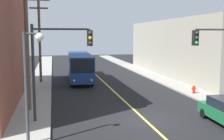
{
  "coord_description": "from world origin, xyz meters",
  "views": [
    {
      "loc": [
        -5.74,
        -16.85,
        5.5
      ],
      "look_at": [
        0.0,
        10.37,
        2.0
      ],
      "focal_mm": 44.92,
      "sensor_mm": 36.0,
      "label": 1
    }
  ],
  "objects_px": {
    "traffic_signal_right_corner": "(221,53)",
    "street_lamp_left": "(30,72)",
    "utility_pole_near": "(27,34)",
    "traffic_signal_left_corner": "(59,54)",
    "fire_hydrant": "(194,89)",
    "city_bus": "(80,65)",
    "utility_pole_mid": "(39,34)"
  },
  "relations": [
    {
      "from": "utility_pole_near",
      "to": "utility_pole_mid",
      "type": "xyz_separation_m",
      "value": [
        0.33,
        12.17,
        0.0
      ]
    },
    {
      "from": "street_lamp_left",
      "to": "utility_pole_mid",
      "type": "bearing_deg",
      "value": 91.06
    },
    {
      "from": "city_bus",
      "to": "utility_pole_mid",
      "type": "xyz_separation_m",
      "value": [
        -4.58,
        -1.53,
        3.72
      ]
    },
    {
      "from": "street_lamp_left",
      "to": "fire_hydrant",
      "type": "relative_size",
      "value": 6.55
    },
    {
      "from": "traffic_signal_right_corner",
      "to": "street_lamp_left",
      "type": "distance_m",
      "value": 12.66
    },
    {
      "from": "utility_pole_near",
      "to": "fire_hydrant",
      "type": "height_order",
      "value": "utility_pole_near"
    },
    {
      "from": "utility_pole_mid",
      "to": "fire_hydrant",
      "type": "xyz_separation_m",
      "value": [
        14.03,
        -9.4,
        -4.96
      ]
    },
    {
      "from": "street_lamp_left",
      "to": "traffic_signal_right_corner",
      "type": "bearing_deg",
      "value": 14.54
    },
    {
      "from": "utility_pole_near",
      "to": "fire_hydrant",
      "type": "relative_size",
      "value": 11.65
    },
    {
      "from": "utility_pole_near",
      "to": "utility_pole_mid",
      "type": "height_order",
      "value": "utility_pole_mid"
    },
    {
      "from": "utility_pole_near",
      "to": "traffic_signal_right_corner",
      "type": "xyz_separation_m",
      "value": [
        12.91,
        -3.45,
        -1.24
      ]
    },
    {
      "from": "utility_pole_near",
      "to": "traffic_signal_left_corner",
      "type": "xyz_separation_m",
      "value": [
        2.09,
        -2.8,
        -1.24
      ]
    },
    {
      "from": "traffic_signal_right_corner",
      "to": "street_lamp_left",
      "type": "bearing_deg",
      "value": -165.46
    },
    {
      "from": "city_bus",
      "to": "traffic_signal_right_corner",
      "type": "height_order",
      "value": "traffic_signal_right_corner"
    },
    {
      "from": "city_bus",
      "to": "utility_pole_mid",
      "type": "bearing_deg",
      "value": -161.57
    },
    {
      "from": "fire_hydrant",
      "to": "city_bus",
      "type": "bearing_deg",
      "value": 130.86
    },
    {
      "from": "utility_pole_near",
      "to": "street_lamp_left",
      "type": "bearing_deg",
      "value": -84.17
    },
    {
      "from": "fire_hydrant",
      "to": "traffic_signal_left_corner",
      "type": "bearing_deg",
      "value": -155.54
    },
    {
      "from": "traffic_signal_right_corner",
      "to": "street_lamp_left",
      "type": "xyz_separation_m",
      "value": [
        -12.24,
        -3.17,
        -0.56
      ]
    },
    {
      "from": "traffic_signal_left_corner",
      "to": "traffic_signal_right_corner",
      "type": "xyz_separation_m",
      "value": [
        10.82,
        -0.65,
        0.0
      ]
    },
    {
      "from": "utility_pole_near",
      "to": "utility_pole_mid",
      "type": "bearing_deg",
      "value": 88.46
    },
    {
      "from": "utility_pole_near",
      "to": "traffic_signal_right_corner",
      "type": "bearing_deg",
      "value": -14.97
    },
    {
      "from": "city_bus",
      "to": "fire_hydrant",
      "type": "distance_m",
      "value": 14.49
    },
    {
      "from": "utility_pole_near",
      "to": "traffic_signal_left_corner",
      "type": "height_order",
      "value": "utility_pole_near"
    },
    {
      "from": "utility_pole_near",
      "to": "traffic_signal_right_corner",
      "type": "relative_size",
      "value": 1.63
    },
    {
      "from": "traffic_signal_left_corner",
      "to": "traffic_signal_right_corner",
      "type": "relative_size",
      "value": 1.0
    },
    {
      "from": "traffic_signal_left_corner",
      "to": "street_lamp_left",
      "type": "height_order",
      "value": "traffic_signal_left_corner"
    },
    {
      "from": "city_bus",
      "to": "utility_pole_near",
      "type": "relative_size",
      "value": 1.25
    },
    {
      "from": "utility_pole_mid",
      "to": "street_lamp_left",
      "type": "distance_m",
      "value": 18.88
    },
    {
      "from": "utility_pole_near",
      "to": "fire_hydrant",
      "type": "bearing_deg",
      "value": 10.93
    },
    {
      "from": "utility_pole_mid",
      "to": "traffic_signal_left_corner",
      "type": "height_order",
      "value": "utility_pole_mid"
    },
    {
      "from": "utility_pole_near",
      "to": "street_lamp_left",
      "type": "height_order",
      "value": "utility_pole_near"
    }
  ]
}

